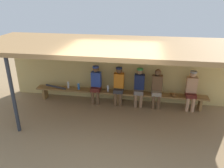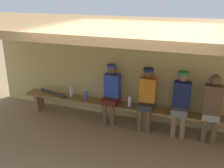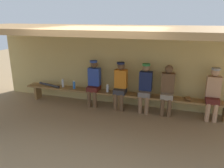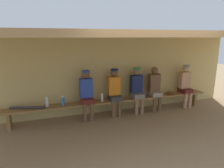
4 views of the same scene
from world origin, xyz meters
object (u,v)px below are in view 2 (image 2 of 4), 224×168
player_near_post (212,105)px  baseball_bat (54,93)px  bench (146,111)px  player_in_white (147,96)px  water_bottle_blue (71,92)px  player_middle (181,100)px  water_bottle_green (86,95)px  player_shirtless_tan (111,91)px  water_bottle_clear (130,101)px

player_near_post → baseball_bat: size_ratio=1.55×
bench → baseball_bat: bearing=-180.0°
player_in_white → water_bottle_blue: size_ratio=5.26×
player_middle → water_bottle_green: bearing=-179.6°
player_in_white → player_shirtless_tan: size_ratio=1.00×
bench → water_bottle_green: water_bottle_green is taller
water_bottle_blue → player_middle: bearing=-0.6°
bench → water_bottle_clear: (-0.38, -0.02, 0.18)m
player_near_post → water_bottle_green: (-2.73, -0.01, -0.16)m
water_bottle_green → water_bottle_clear: bearing=-0.3°
bench → water_bottle_clear: 0.42m
bench → player_near_post: size_ratio=4.49×
player_near_post → baseball_bat: bearing=-180.0°
player_middle → player_in_white: size_ratio=1.00×
player_near_post → player_in_white: 1.30m
player_shirtless_tan → baseball_bat: player_shirtless_tan is taller
player_near_post → water_bottle_blue: 3.13m
water_bottle_blue → water_bottle_green: bearing=-5.5°
player_shirtless_tan → water_bottle_green: bearing=-178.7°
player_shirtless_tan → baseball_bat: (-1.51, -0.00, -0.25)m
bench → player_near_post: 1.34m
player_in_white → bench: bearing=-40.6°
player_in_white → water_bottle_blue: player_in_white is taller
water_bottle_clear → water_bottle_blue: 1.46m
water_bottle_clear → baseball_bat: water_bottle_clear is taller
bench → water_bottle_green: (-1.44, -0.01, 0.19)m
water_bottle_blue → water_bottle_green: water_bottle_blue is taller
player_middle → water_bottle_blue: player_middle is taller
player_near_post → water_bottle_blue: size_ratio=5.22×
player_middle → baseball_bat: 3.02m
player_near_post → player_middle: (-0.59, 0.00, 0.02)m
bench → water_bottle_blue: (-1.83, 0.03, 0.19)m
player_shirtless_tan → water_bottle_blue: (-1.03, 0.02, -0.16)m
bench → water_bottle_blue: 1.84m
bench → player_shirtless_tan: size_ratio=4.46×
bench → player_shirtless_tan: bearing=179.7°
player_shirtless_tan → player_near_post: bearing=-0.0°
water_bottle_clear → baseball_bat: size_ratio=0.26×
player_in_white → player_shirtless_tan: same height
water_bottle_green → baseball_bat: (-0.87, 0.01, -0.08)m
player_middle → water_bottle_blue: (-2.53, 0.02, -0.16)m
water_bottle_clear → player_shirtless_tan: bearing=177.5°
player_near_post → player_shirtless_tan: size_ratio=0.99×
player_near_post → water_bottle_clear: bearing=-179.4°
player_in_white → baseball_bat: 2.32m
baseball_bat → player_shirtless_tan: bearing=16.5°
player_in_white → baseball_bat: player_in_white is taller
baseball_bat → bench: bearing=16.3°
player_near_post → water_bottle_clear: 1.68m
water_bottle_blue → baseball_bat: bearing=-176.6°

